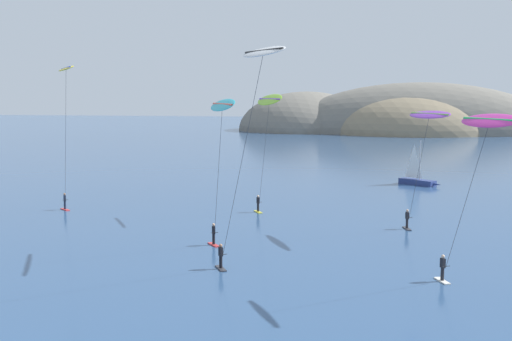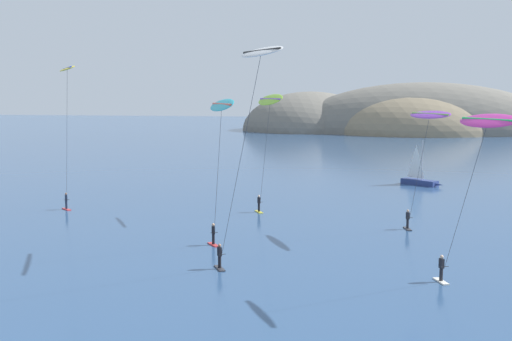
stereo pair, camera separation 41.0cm
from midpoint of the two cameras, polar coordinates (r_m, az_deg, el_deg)
The scene contains 8 objects.
headland_island at distance 198.19m, azimuth 11.90°, elevation 3.35°, with size 95.83×52.38×29.85m.
sailboat_near at distance 84.18m, azimuth 14.64°, elevation -0.85°, with size 5.30×4.38×5.70m.
kitesurfer_lime at distance 59.63m, azimuth 1.39°, elevation 5.57°, with size 3.95×5.68×11.62m.
kitesurfer_cyan at distance 45.43m, azimuth -2.87°, elevation 4.91°, with size 3.93×6.67×11.30m.
kitesurfer_white at distance 36.93m, azimuth 0.37°, elevation 8.48°, with size 6.05×7.44×14.31m.
kitesurfer_magenta at distance 37.63m, azimuth 19.86°, elevation 2.96°, with size 4.03×6.41×10.57m.
kitesurfer_purple at distance 53.36m, azimuth 15.26°, elevation 4.11°, with size 3.85×6.29×10.30m.
kitesurfer_yellow at distance 62.52m, azimuth -16.26°, elevation 7.63°, with size 5.08×6.66×14.20m.
Camera 2 is at (17.10, -21.40, 11.59)m, focal length 45.00 mm.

